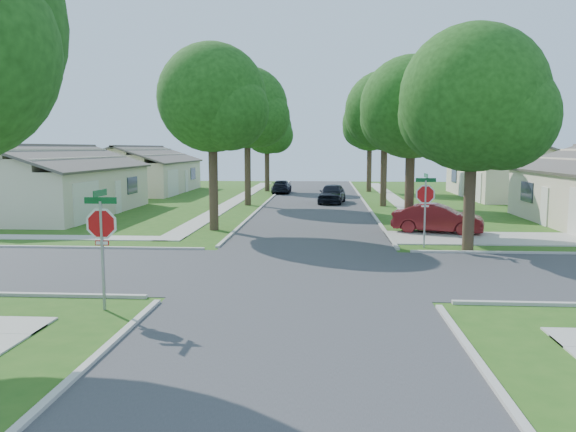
# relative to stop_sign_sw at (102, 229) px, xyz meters

# --- Properties ---
(ground) EXTENTS (100.00, 100.00, 0.00)m
(ground) POSITION_rel_stop_sign_sw_xyz_m (4.70, 4.70, -2.03)
(ground) COLOR #275316
(ground) RESTS_ON ground
(road_ns) EXTENTS (7.00, 100.00, 0.02)m
(road_ns) POSITION_rel_stop_sign_sw_xyz_m (4.70, 4.70, -2.03)
(road_ns) COLOR #333335
(road_ns) RESTS_ON ground
(sidewalk_ne) EXTENTS (1.20, 40.00, 0.04)m
(sidewalk_ne) POSITION_rel_stop_sign_sw_xyz_m (10.80, 30.70, -2.01)
(sidewalk_ne) COLOR #9E9B91
(sidewalk_ne) RESTS_ON ground
(sidewalk_nw) EXTENTS (1.20, 40.00, 0.04)m
(sidewalk_nw) POSITION_rel_stop_sign_sw_xyz_m (-1.40, 30.70, -2.01)
(sidewalk_nw) COLOR #9E9B91
(sidewalk_nw) RESTS_ON ground
(driveway) EXTENTS (8.80, 3.60, 0.05)m
(driveway) POSITION_rel_stop_sign_sw_xyz_m (12.60, 11.80, -2.01)
(driveway) COLOR #9E9B91
(driveway) RESTS_ON ground
(stop_sign_sw) EXTENTS (1.05, 0.80, 2.98)m
(stop_sign_sw) POSITION_rel_stop_sign_sw_xyz_m (0.00, 0.00, 0.00)
(stop_sign_sw) COLOR gray
(stop_sign_sw) RESTS_ON ground
(stop_sign_ne) EXTENTS (1.05, 0.80, 2.98)m
(stop_sign_ne) POSITION_rel_stop_sign_sw_xyz_m (9.40, 9.40, 0.00)
(stop_sign_ne) COLOR gray
(stop_sign_ne) RESTS_ON ground
(tree_e_near) EXTENTS (4.97, 4.80, 8.28)m
(tree_e_near) POSITION_rel_stop_sign_sw_xyz_m (9.45, 13.71, 3.61)
(tree_e_near) COLOR #38281C
(tree_e_near) RESTS_ON ground
(tree_e_mid) EXTENTS (5.59, 5.40, 9.21)m
(tree_e_mid) POSITION_rel_stop_sign_sw_xyz_m (9.46, 25.71, 4.22)
(tree_e_mid) COLOR #38281C
(tree_e_mid) RESTS_ON ground
(tree_e_far) EXTENTS (5.17, 5.00, 8.72)m
(tree_e_far) POSITION_rel_stop_sign_sw_xyz_m (9.45, 38.71, 3.95)
(tree_e_far) COLOR #38281C
(tree_e_far) RESTS_ON ground
(tree_w_near) EXTENTS (5.38, 5.20, 8.97)m
(tree_w_near) POSITION_rel_stop_sign_sw_xyz_m (0.06, 13.71, 4.08)
(tree_w_near) COLOR #38281C
(tree_w_near) RESTS_ON ground
(tree_w_mid) EXTENTS (5.80, 5.60, 9.56)m
(tree_w_mid) POSITION_rel_stop_sign_sw_xyz_m (0.06, 25.71, 4.46)
(tree_w_mid) COLOR #38281C
(tree_w_mid) RESTS_ON ground
(tree_w_far) EXTENTS (4.76, 4.60, 8.04)m
(tree_w_far) POSITION_rel_stop_sign_sw_xyz_m (0.05, 38.71, 3.48)
(tree_w_far) COLOR #38281C
(tree_w_far) RESTS_ON ground
(tree_ne_corner) EXTENTS (5.80, 5.60, 8.66)m
(tree_ne_corner) POSITION_rel_stop_sign_sw_xyz_m (11.06, 8.91, 3.56)
(tree_ne_corner) COLOR #38281C
(tree_ne_corner) RESTS_ON ground
(house_ne_far) EXTENTS (8.42, 13.60, 4.23)m
(house_ne_far) POSITION_rel_stop_sign_sw_xyz_m (20.69, 33.70, -0.51)
(house_ne_far) COLOR beige
(house_ne_far) RESTS_ON ground
(house_nw_near) EXTENTS (8.42, 13.60, 4.23)m
(house_nw_near) POSITION_rel_stop_sign_sw_xyz_m (-11.29, 19.70, -0.51)
(house_nw_near) COLOR beige
(house_nw_near) RESTS_ON ground
(house_nw_far) EXTENTS (8.42, 13.60, 4.23)m
(house_nw_far) POSITION_rel_stop_sign_sw_xyz_m (-11.29, 36.70, -0.51)
(house_nw_far) COLOR beige
(house_nw_far) RESTS_ON ground
(car_driveway) EXTENTS (4.40, 2.56, 1.37)m
(car_driveway) POSITION_rel_stop_sign_sw_xyz_m (10.70, 13.40, -1.35)
(car_driveway) COLOR maroon
(car_driveway) RESTS_ON ground
(car_curb_east) EXTENTS (2.25, 4.39, 1.43)m
(car_curb_east) POSITION_rel_stop_sign_sw_xyz_m (5.90, 27.52, -1.31)
(car_curb_east) COLOR black
(car_curb_east) RESTS_ON ground
(car_curb_west) EXTENTS (1.66, 4.01, 1.16)m
(car_curb_west) POSITION_rel_stop_sign_sw_xyz_m (1.53, 36.32, -1.45)
(car_curb_west) COLOR black
(car_curb_west) RESTS_ON ground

